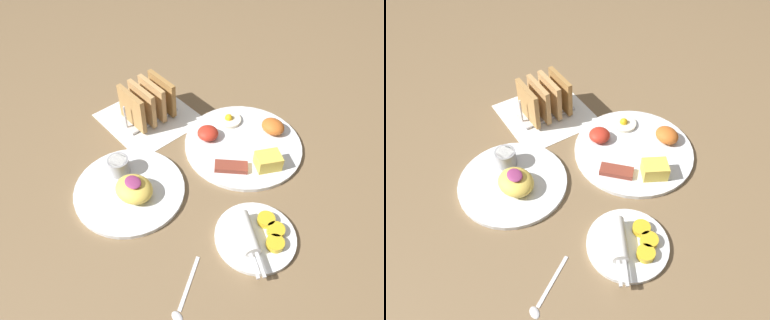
# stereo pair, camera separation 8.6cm
# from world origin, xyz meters

# --- Properties ---
(ground_plane) EXTENTS (3.00, 3.00, 0.00)m
(ground_plane) POSITION_xyz_m (0.00, 0.00, 0.00)
(ground_plane) COLOR brown
(napkin_flat) EXTENTS (0.22, 0.22, 0.00)m
(napkin_flat) POSITION_xyz_m (-0.22, 0.06, 0.00)
(napkin_flat) COLOR white
(napkin_flat) RESTS_ON ground_plane
(plate_breakfast) EXTENTS (0.29, 0.29, 0.05)m
(plate_breakfast) POSITION_xyz_m (0.02, 0.17, 0.01)
(plate_breakfast) COLOR white
(plate_breakfast) RESTS_ON ground_plane
(plate_condiments) EXTENTS (0.16, 0.16, 0.04)m
(plate_condiments) POSITION_xyz_m (0.22, -0.00, 0.01)
(plate_condiments) COLOR white
(plate_condiments) RESTS_ON ground_plane
(plate_foreground) EXTENTS (0.24, 0.24, 0.06)m
(plate_foreground) POSITION_xyz_m (-0.05, -0.12, 0.01)
(plate_foreground) COLOR white
(plate_foreground) RESTS_ON ground_plane
(toast_rack) EXTENTS (0.10, 0.15, 0.10)m
(toast_rack) POSITION_xyz_m (-0.22, 0.06, 0.05)
(toast_rack) COLOR #B7B7BC
(toast_rack) RESTS_ON ground_plane
(teaspoon) EXTENTS (0.08, 0.11, 0.01)m
(teaspoon) POSITION_xyz_m (0.22, -0.19, 0.00)
(teaspoon) COLOR silver
(teaspoon) RESTS_ON ground_plane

